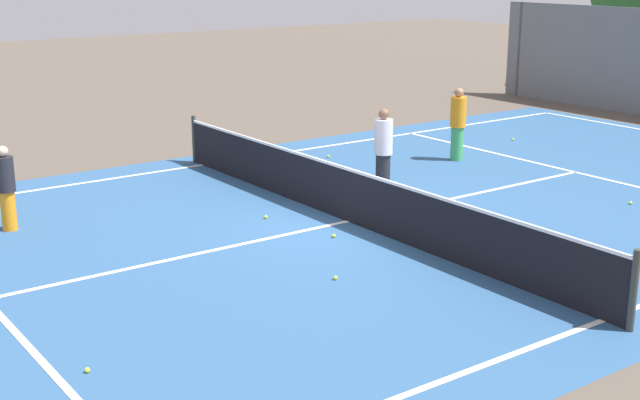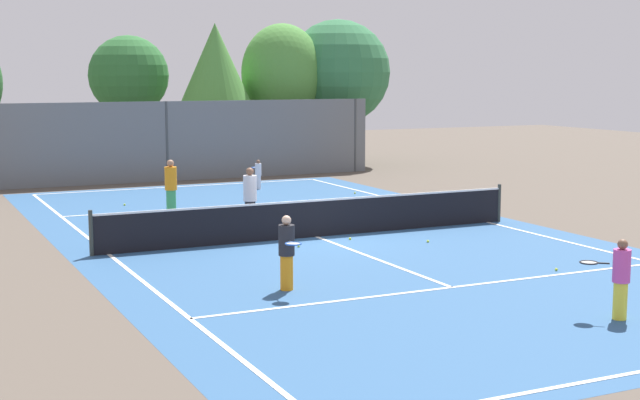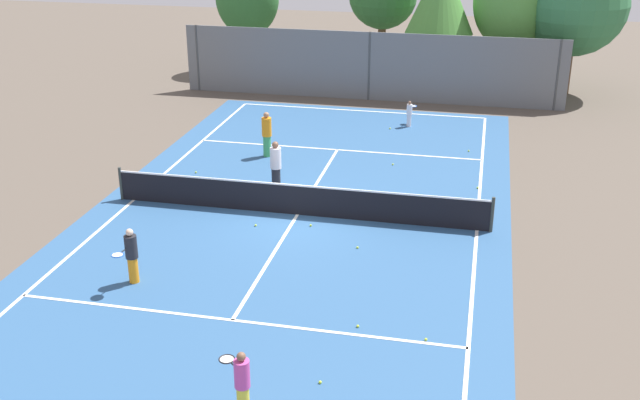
% 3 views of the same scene
% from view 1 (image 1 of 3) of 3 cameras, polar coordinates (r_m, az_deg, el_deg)
% --- Properties ---
extents(ground_plane, '(80.00, 80.00, 0.00)m').
position_cam_1_polar(ground_plane, '(15.64, 1.88, -1.43)').
color(ground_plane, brown).
extents(court_surface, '(13.00, 25.00, 0.01)m').
position_cam_1_polar(court_surface, '(15.64, 1.88, -1.43)').
color(court_surface, '#2D5684').
rests_on(court_surface, ground_plane).
extents(tennis_net, '(11.90, 0.10, 1.10)m').
position_cam_1_polar(tennis_net, '(15.50, 1.90, 0.37)').
color(tennis_net, '#333833').
rests_on(tennis_net, ground_plane).
extents(player_0, '(0.37, 0.37, 1.72)m').
position_cam_1_polar(player_0, '(20.53, 9.10, 5.02)').
color(player_0, '#3FA559').
rests_on(player_0, ground_plane).
extents(player_1, '(0.45, 0.90, 1.51)m').
position_cam_1_polar(player_1, '(15.90, -20.12, 0.80)').
color(player_1, orange).
rests_on(player_1, ground_plane).
extents(player_2, '(0.37, 0.37, 1.73)m').
position_cam_1_polar(player_2, '(17.39, 4.21, 3.30)').
color(player_2, '#232328').
rests_on(player_2, ground_plane).
extents(ball_crate, '(0.42, 0.35, 0.43)m').
position_cam_1_polar(ball_crate, '(14.80, 8.51, -1.87)').
color(ball_crate, red).
rests_on(ball_crate, ground_plane).
extents(tennis_ball_0, '(0.07, 0.07, 0.07)m').
position_cam_1_polar(tennis_ball_0, '(12.82, 1.02, -5.17)').
color(tennis_ball_0, '#CCE533').
rests_on(tennis_ball_0, ground_plane).
extents(tennis_ball_1, '(0.07, 0.07, 0.07)m').
position_cam_1_polar(tennis_ball_1, '(17.76, 19.86, -0.19)').
color(tennis_ball_1, '#CCE533').
rests_on(tennis_ball_1, ground_plane).
extents(tennis_ball_3, '(0.07, 0.07, 0.07)m').
position_cam_1_polar(tennis_ball_3, '(10.44, -15.15, -10.82)').
color(tennis_ball_3, '#CCE533').
rests_on(tennis_ball_3, ground_plane).
extents(tennis_ball_4, '(0.07, 0.07, 0.07)m').
position_cam_1_polar(tennis_ball_4, '(23.21, 12.65, 3.93)').
color(tennis_ball_4, '#CCE533').
rests_on(tennis_ball_4, ground_plane).
extents(tennis_ball_5, '(0.07, 0.07, 0.07)m').
position_cam_1_polar(tennis_ball_5, '(20.69, 0.55, 2.90)').
color(tennis_ball_5, '#CCE533').
rests_on(tennis_ball_5, ground_plane).
extents(tennis_ball_6, '(0.07, 0.07, 0.07)m').
position_cam_1_polar(tennis_ball_6, '(15.82, -3.61, -1.14)').
color(tennis_ball_6, '#CCE533').
rests_on(tennis_ball_6, ground_plane).
extents(tennis_ball_7, '(0.07, 0.07, 0.07)m').
position_cam_1_polar(tennis_ball_7, '(15.10, 13.60, -2.38)').
color(tennis_ball_7, '#CCE533').
rests_on(tennis_ball_7, ground_plane).
extents(tennis_ball_8, '(0.07, 0.07, 0.07)m').
position_cam_1_polar(tennis_ball_8, '(14.73, 0.92, -2.38)').
color(tennis_ball_8, '#CCE533').
rests_on(tennis_ball_8, ground_plane).
extents(tennis_ball_12, '(0.07, 0.07, 0.07)m').
position_cam_1_polar(tennis_ball_12, '(18.35, -0.81, 1.25)').
color(tennis_ball_12, '#CCE533').
rests_on(tennis_ball_12, ground_plane).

